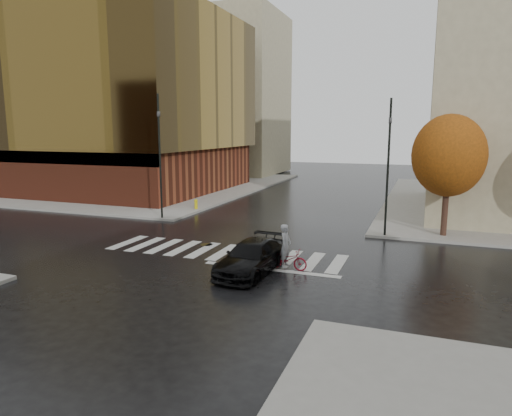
{
  "coord_description": "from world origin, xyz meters",
  "views": [
    {
      "loc": [
        8.91,
        -18.87,
        5.88
      ],
      "look_at": [
        1.14,
        1.94,
        2.0
      ],
      "focal_mm": 32.0,
      "sensor_mm": 36.0,
      "label": 1
    }
  ],
  "objects_px": {
    "cyclist": "(287,254)",
    "fire_hydrant": "(196,204)",
    "sedan": "(252,257)",
    "traffic_light_ne": "(388,159)",
    "traffic_light_nw": "(160,147)"
  },
  "relations": [
    {
      "from": "traffic_light_ne",
      "to": "cyclist",
      "type": "bearing_deg",
      "value": 45.71
    },
    {
      "from": "cyclist",
      "to": "fire_hydrant",
      "type": "relative_size",
      "value": 2.71
    },
    {
      "from": "cyclist",
      "to": "sedan",
      "type": "bearing_deg",
      "value": 132.3
    },
    {
      "from": "sedan",
      "to": "traffic_light_nw",
      "type": "distance_m",
      "value": 13.18
    },
    {
      "from": "traffic_light_ne",
      "to": "fire_hydrant",
      "type": "distance_m",
      "value": 14.5
    },
    {
      "from": "sedan",
      "to": "cyclist",
      "type": "bearing_deg",
      "value": 41.71
    },
    {
      "from": "traffic_light_nw",
      "to": "traffic_light_ne",
      "type": "bearing_deg",
      "value": 97.39
    },
    {
      "from": "sedan",
      "to": "traffic_light_ne",
      "type": "bearing_deg",
      "value": 64.55
    },
    {
      "from": "cyclist",
      "to": "fire_hydrant",
      "type": "height_order",
      "value": "cyclist"
    },
    {
      "from": "sedan",
      "to": "traffic_light_nw",
      "type": "relative_size",
      "value": 0.57
    },
    {
      "from": "sedan",
      "to": "traffic_light_ne",
      "type": "xyz_separation_m",
      "value": [
        4.61,
        8.26,
        3.65
      ]
    },
    {
      "from": "cyclist",
      "to": "traffic_light_ne",
      "type": "relative_size",
      "value": 0.26
    },
    {
      "from": "sedan",
      "to": "fire_hydrant",
      "type": "xyz_separation_m",
      "value": [
        -8.9,
        11.96,
        -0.11
      ]
    },
    {
      "from": "cyclist",
      "to": "traffic_light_nw",
      "type": "bearing_deg",
      "value": 59.9
    },
    {
      "from": "cyclist",
      "to": "traffic_light_ne",
      "type": "bearing_deg",
      "value": -20.54
    }
  ]
}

